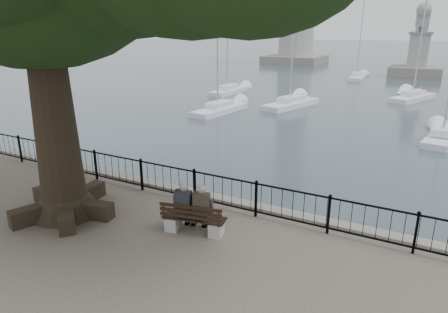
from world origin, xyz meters
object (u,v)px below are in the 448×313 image
Objects in this scene: bench at (194,222)px; person_right at (204,210)px; lion_monument at (418,59)px; person_left at (186,208)px.

person_right is (0.21, 0.14, 0.33)m from bench.
lion_monument is (1.80, 48.90, 0.62)m from person_right.
person_right is at bearing -92.10° from lion_monument.
person_left and person_right have the same top height.
person_left is 49.05m from lion_monument.
bench is at bearing -146.26° from person_right.
bench is at bearing -92.34° from lion_monument.
bench is 0.19× the size of lion_monument.
person_left is 0.48m from person_right.
person_left is (-0.26, 0.04, 0.33)m from bench.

